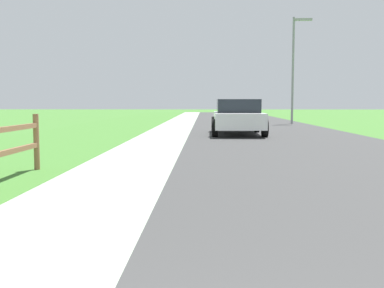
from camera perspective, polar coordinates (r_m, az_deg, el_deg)
name	(u,v)px	position (r m, az deg, el deg)	size (l,w,h in m)	color
ground_plane	(193,126)	(25.81, 0.17, 2.34)	(120.00, 120.00, 0.00)	#3E732D
road_asphalt	(251,124)	(27.95, 7.47, 2.52)	(7.00, 66.00, 0.01)	#383838
curb_concrete	(146,124)	(28.04, -5.87, 2.55)	(6.00, 66.00, 0.01)	#9FB698
grass_verge	(121,124)	(28.27, -8.89, 2.54)	(5.00, 66.00, 0.00)	#3E732D
parked_suv_white	(238,116)	(18.85, 5.77, 3.49)	(2.16, 4.71, 1.45)	white
street_lamp	(295,61)	(28.77, 12.85, 10.17)	(1.17, 0.20, 6.49)	gray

